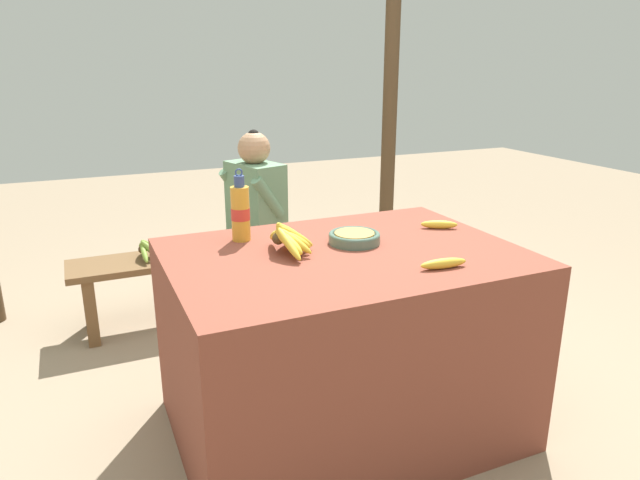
# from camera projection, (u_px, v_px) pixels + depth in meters

# --- Properties ---
(ground_plane) EXTENTS (12.00, 12.00, 0.00)m
(ground_plane) POSITION_uv_depth(u_px,v_px,m) (342.00, 425.00, 2.33)
(ground_plane) COLOR gray
(market_counter) EXTENTS (1.29, 0.92, 0.75)m
(market_counter) POSITION_uv_depth(u_px,v_px,m) (343.00, 343.00, 2.22)
(market_counter) COLOR brown
(market_counter) RESTS_ON ground_plane
(banana_bunch_ripe) EXTENTS (0.17, 0.29, 0.13)m
(banana_bunch_ripe) POSITION_uv_depth(u_px,v_px,m) (288.00, 237.00, 2.07)
(banana_bunch_ripe) COLOR #4C381E
(banana_bunch_ripe) RESTS_ON market_counter
(serving_bowl) EXTENTS (0.20, 0.20, 0.04)m
(serving_bowl) POSITION_uv_depth(u_px,v_px,m) (354.00, 237.00, 2.20)
(serving_bowl) COLOR #4C6B5B
(serving_bowl) RESTS_ON market_counter
(water_bottle) EXTENTS (0.07, 0.07, 0.28)m
(water_bottle) POSITION_uv_depth(u_px,v_px,m) (240.00, 212.00, 2.21)
(water_bottle) COLOR gold
(water_bottle) RESTS_ON market_counter
(loose_banana_front) EXTENTS (0.17, 0.05, 0.04)m
(loose_banana_front) POSITION_uv_depth(u_px,v_px,m) (443.00, 263.00, 1.93)
(loose_banana_front) COLOR gold
(loose_banana_front) RESTS_ON market_counter
(loose_banana_side) EXTENTS (0.15, 0.10, 0.04)m
(loose_banana_side) POSITION_uv_depth(u_px,v_px,m) (439.00, 225.00, 2.39)
(loose_banana_side) COLOR gold
(loose_banana_side) RESTS_ON market_counter
(wooden_bench) EXTENTS (1.75, 0.32, 0.40)m
(wooden_bench) POSITION_uv_depth(u_px,v_px,m) (230.00, 258.00, 3.29)
(wooden_bench) COLOR brown
(wooden_bench) RESTS_ON ground_plane
(seated_vendor) EXTENTS (0.46, 0.43, 1.07)m
(seated_vendor) POSITION_uv_depth(u_px,v_px,m) (250.00, 213.00, 3.22)
(seated_vendor) COLOR #232328
(seated_vendor) RESTS_ON ground_plane
(banana_bunch_green) EXTENTS (0.13, 0.25, 0.12)m
(banana_bunch_green) POSITION_uv_depth(u_px,v_px,m) (147.00, 249.00, 3.08)
(banana_bunch_green) COLOR #4C381E
(banana_bunch_green) RESTS_ON wooden_bench
(support_post_far) EXTENTS (0.10, 0.10, 2.70)m
(support_post_far) POSITION_uv_depth(u_px,v_px,m) (391.00, 73.00, 3.85)
(support_post_far) COLOR #4C3823
(support_post_far) RESTS_ON ground_plane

